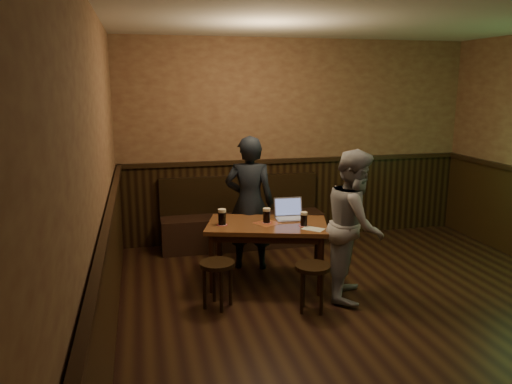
{
  "coord_description": "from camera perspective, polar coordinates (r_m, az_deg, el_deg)",
  "views": [
    {
      "loc": [
        -2.18,
        -3.73,
        2.19
      ],
      "look_at": [
        -1.01,
        1.27,
        1.07
      ],
      "focal_mm": 35.0,
      "sensor_mm": 36.0,
      "label": 1
    }
  ],
  "objects": [
    {
      "name": "room",
      "position": [
        4.61,
        15.33,
        -0.57
      ],
      "size": [
        5.04,
        6.04,
        2.84
      ],
      "color": "black",
      "rests_on": "ground"
    },
    {
      "name": "bench",
      "position": [
        6.87,
        -1.61,
        -3.61
      ],
      "size": [
        2.2,
        0.5,
        0.95
      ],
      "color": "black",
      "rests_on": "ground"
    },
    {
      "name": "pub_table",
      "position": [
        5.5,
        1.27,
        -4.51
      ],
      "size": [
        1.45,
        1.08,
        0.7
      ],
      "rotation": [
        0.0,
        0.0,
        -0.29
      ],
      "color": "brown",
      "rests_on": "ground"
    },
    {
      "name": "stool_left",
      "position": [
        5.0,
        -4.44,
        -9.0
      ],
      "size": [
        0.39,
        0.39,
        0.47
      ],
      "rotation": [
        0.0,
        0.0,
        0.12
      ],
      "color": "black",
      "rests_on": "ground"
    },
    {
      "name": "stool_right",
      "position": [
        4.95,
        6.48,
        -9.31
      ],
      "size": [
        0.46,
        0.46,
        0.47
      ],
      "rotation": [
        0.0,
        0.0,
        0.4
      ],
      "color": "black",
      "rests_on": "ground"
    },
    {
      "name": "pint_left",
      "position": [
        5.4,
        -3.9,
        -2.86
      ],
      "size": [
        0.11,
        0.11,
        0.18
      ],
      "color": "#AB1535",
      "rests_on": "pub_table"
    },
    {
      "name": "pint_mid",
      "position": [
        5.48,
        1.22,
        -2.69
      ],
      "size": [
        0.11,
        0.11,
        0.17
      ],
      "color": "#AB1535",
      "rests_on": "pub_table"
    },
    {
      "name": "pint_right",
      "position": [
        5.38,
        5.49,
        -3.08
      ],
      "size": [
        0.1,
        0.1,
        0.16
      ],
      "color": "#AB1535",
      "rests_on": "pub_table"
    },
    {
      "name": "laptop",
      "position": [
        5.66,
        3.84,
        -2.46
      ],
      "size": [
        0.34,
        0.27,
        0.23
      ],
      "rotation": [
        0.0,
        0.0,
        -0.04
      ],
      "color": "silver",
      "rests_on": "pub_table"
    },
    {
      "name": "menu",
      "position": [
        5.29,
        6.56,
        -4.22
      ],
      "size": [
        0.26,
        0.26,
        0.0
      ],
      "primitive_type": "cube",
      "rotation": [
        0.0,
        0.0,
        -0.78
      ],
      "color": "silver",
      "rests_on": "pub_table"
    },
    {
      "name": "person_suit",
      "position": [
        5.93,
        -0.75,
        -1.26
      ],
      "size": [
        0.67,
        0.54,
        1.61
      ],
      "primitive_type": "imported",
      "rotation": [
        0.0,
        0.0,
        2.84
      ],
      "color": "black",
      "rests_on": "ground"
    },
    {
      "name": "person_grey",
      "position": [
        5.23,
        11.23,
        -3.67
      ],
      "size": [
        0.86,
        0.94,
        1.55
      ],
      "primitive_type": "imported",
      "rotation": [
        0.0,
        0.0,
        1.11
      ],
      "color": "#98999E",
      "rests_on": "ground"
    }
  ]
}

